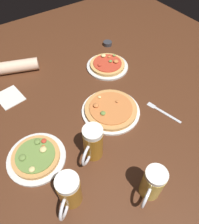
% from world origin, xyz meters
% --- Properties ---
extents(ground_plane, '(2.40, 2.40, 0.03)m').
position_xyz_m(ground_plane, '(0.00, 0.00, -0.01)').
color(ground_plane, '#4C2816').
extents(pizza_plate_near, '(0.26, 0.26, 0.05)m').
position_xyz_m(pizza_plate_near, '(-0.37, -0.05, 0.02)').
color(pizza_plate_near, silver).
rests_on(pizza_plate_near, ground_plane).
extents(pizza_plate_far, '(0.26, 0.26, 0.05)m').
position_xyz_m(pizza_plate_far, '(0.26, 0.29, 0.02)').
color(pizza_plate_far, silver).
rests_on(pizza_plate_far, ground_plane).
extents(pizza_plate_side, '(0.30, 0.30, 0.05)m').
position_xyz_m(pizza_plate_side, '(0.06, -0.02, 0.02)').
color(pizza_plate_side, silver).
rests_on(pizza_plate_side, ground_plane).
extents(beer_mug_dark, '(0.14, 0.10, 0.18)m').
position_xyz_m(beer_mug_dark, '(-0.15, -0.17, 0.09)').
color(beer_mug_dark, '#9E6619').
rests_on(beer_mug_dark, ground_plane).
extents(beer_mug_amber, '(0.13, 0.09, 0.16)m').
position_xyz_m(beer_mug_amber, '(-0.06, -0.44, 0.08)').
color(beer_mug_amber, gold).
rests_on(beer_mug_amber, ground_plane).
extents(beer_mug_pale, '(0.12, 0.12, 0.17)m').
position_xyz_m(beer_mug_pale, '(-0.33, -0.29, 0.08)').
color(beer_mug_pale, '#9E6619').
rests_on(beer_mug_pale, ground_plane).
extents(ramekin_sauce, '(0.06, 0.06, 0.03)m').
position_xyz_m(ramekin_sauce, '(0.40, 0.49, 0.01)').
color(ramekin_sauce, '#333338').
rests_on(ramekin_sauce, ground_plane).
extents(napkin_folded, '(0.14, 0.16, 0.01)m').
position_xyz_m(napkin_folded, '(-0.35, 0.38, 0.00)').
color(napkin_folded, silver).
rests_on(napkin_folded, ground_plane).
extents(fork_left, '(0.07, 0.20, 0.01)m').
position_xyz_m(fork_left, '(0.28, -0.18, 0.00)').
color(fork_left, silver).
rests_on(fork_left, ground_plane).
extents(diner_arm, '(0.29, 0.16, 0.07)m').
position_xyz_m(diner_arm, '(-0.25, 0.58, 0.04)').
color(diner_arm, beige).
rests_on(diner_arm, ground_plane).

